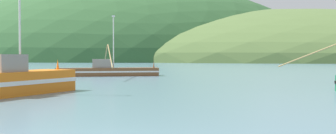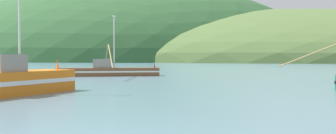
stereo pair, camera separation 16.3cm
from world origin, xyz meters
The scene contains 4 objects.
hill_mid_left centered at (-51.55, 194.12, 0.00)m, with size 187.35×149.88×73.79m, color #2D562D.
hill_far_right centered at (22.81, 202.05, 0.00)m, with size 218.81×175.04×47.12m, color #516B38.
fishing_boat_brown centered at (-10.83, 36.31, 0.61)m, with size 11.56×19.54×6.92m.
fishing_boat_orange centered at (-9.41, 13.52, 0.84)m, with size 4.77×9.19×7.82m.
Camera 1 is at (3.65, -9.02, 2.34)m, focal length 44.29 mm.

